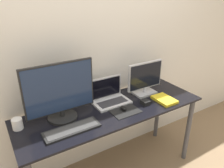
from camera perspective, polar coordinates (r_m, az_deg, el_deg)
wall_back at (r=2.09m, az=-5.09°, el=9.26°), size 7.00×0.05×2.50m
desk at (r=2.05m, az=0.12°, el=-9.28°), size 1.72×0.59×0.78m
monitor_left at (r=1.79m, az=-13.41°, el=-2.23°), size 0.57×0.24×0.48m
monitor_right at (r=2.21m, az=8.63°, el=1.34°), size 0.40×0.16×0.34m
laptop at (r=2.08m, az=-0.74°, el=-3.17°), size 0.34×0.22×0.23m
keyboard at (r=1.73m, az=-10.39°, el=-11.60°), size 0.44×0.15×0.02m
mousepad at (r=1.94m, az=3.48°, el=-7.08°), size 0.25×0.18×0.00m
mouse at (r=1.95m, az=2.98°, el=-6.34°), size 0.04×0.07×0.04m
book at (r=2.16m, az=13.49°, el=-3.98°), size 0.16×0.23×0.03m
mug at (r=1.85m, az=-23.47°, el=-9.55°), size 0.08×0.08×0.09m
power_brick at (r=2.07m, az=8.70°, el=-4.75°), size 0.07×0.08×0.04m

